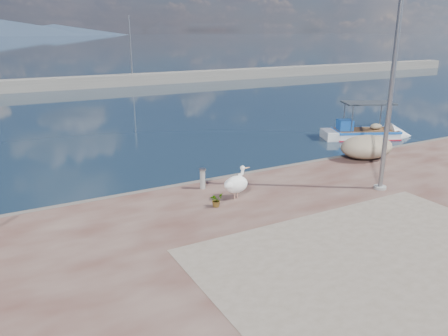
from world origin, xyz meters
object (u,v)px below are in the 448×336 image
pelican (237,184)px  bollard_near (203,178)px  boat_right (364,135)px  lamp_post (390,97)px

pelican → bollard_near: pelican is taller
boat_right → pelican: size_ratio=4.55×
lamp_post → bollard_near: bearing=151.3°
boat_right → lamp_post: lamp_post is taller
pelican → lamp_post: size_ratio=0.17×
lamp_post → bollard_near: (-5.60, 3.07, -2.89)m
boat_right → pelican: bearing=-130.8°
boat_right → pelican: (-11.92, -5.74, 0.83)m
bollard_near → boat_right: bearing=19.1°
boat_right → bollard_near: boat_right is taller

